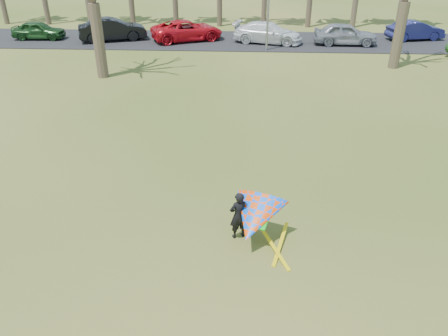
# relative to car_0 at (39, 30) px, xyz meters

# --- Properties ---
(ground) EXTENTS (100.00, 100.00, 0.00)m
(ground) POSITION_rel_car_0_xyz_m (16.04, -24.57, -0.75)
(ground) COLOR #285312
(ground) RESTS_ON ground
(parking_strip) EXTENTS (46.00, 7.00, 0.06)m
(parking_strip) POSITION_rel_car_0_xyz_m (16.04, 0.43, -0.72)
(parking_strip) COLOR black
(parking_strip) RESTS_ON ground
(car_0) EXTENTS (4.10, 1.76, 1.38)m
(car_0) POSITION_rel_car_0_xyz_m (0.00, 0.00, 0.00)
(car_0) COLOR #1C471C
(car_0) RESTS_ON parking_strip
(car_1) EXTENTS (5.46, 3.45, 1.70)m
(car_1) POSITION_rel_car_0_xyz_m (6.04, -0.16, 0.16)
(car_1) COLOR black
(car_1) RESTS_ON parking_strip
(car_2) EXTENTS (6.15, 4.65, 1.55)m
(car_2) POSITION_rel_car_0_xyz_m (11.88, 0.17, 0.09)
(car_2) COLOR red
(car_2) RESTS_ON parking_strip
(car_3) EXTENTS (5.62, 3.30, 1.53)m
(car_3) POSITION_rel_car_0_xyz_m (18.20, -0.31, 0.08)
(car_3) COLOR white
(car_3) RESTS_ON parking_strip
(car_4) EXTENTS (4.76, 2.04, 1.60)m
(car_4) POSITION_rel_car_0_xyz_m (24.01, -0.57, 0.11)
(car_4) COLOR gray
(car_4) RESTS_ON parking_strip
(car_5) EXTENTS (4.67, 2.52, 1.46)m
(car_5) POSITION_rel_car_0_xyz_m (29.87, 1.38, 0.04)
(car_5) COLOR navy
(car_5) RESTS_ON parking_strip
(kite_flyer) EXTENTS (2.13, 2.39, 2.02)m
(kite_flyer) POSITION_rel_car_0_xyz_m (16.98, -24.91, 0.09)
(kite_flyer) COLOR black
(kite_flyer) RESTS_ON ground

